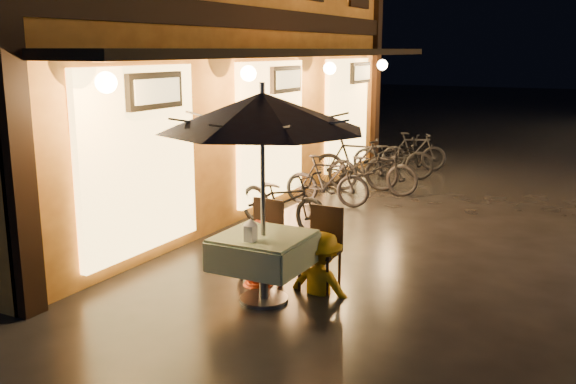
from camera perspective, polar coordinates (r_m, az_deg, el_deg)
The scene contains 14 objects.
ground at distance 6.77m, azimuth 7.98°, elevation -11.99°, with size 90.00×90.00×0.00m, color black.
cafe_table at distance 7.22m, azimuth -2.20°, elevation -5.29°, with size 0.99×0.99×0.78m.
patio_umbrella at distance 6.91m, azimuth -2.31°, elevation 7.13°, with size 2.29×2.29×2.46m.
cafe_chair_left at distance 8.04m, azimuth -2.09°, elevation -3.79°, with size 0.42×0.42×0.97m.
cafe_chair_right at distance 7.69m, azimuth 3.12°, elevation -4.56°, with size 0.42×0.42×0.97m.
table_lantern at distance 6.90m, azimuth -3.35°, elevation -3.29°, with size 0.16×0.16×0.25m.
person_orange at distance 7.75m, azimuth -2.56°, elevation -2.64°, with size 0.75×0.58×1.54m, color #EC481D.
person_yellow at distance 7.47m, azimuth 2.99°, elevation -3.72°, with size 0.91×0.53×1.41m, color #D1950C.
bicycle_0 at distance 10.07m, azimuth -0.45°, elevation -0.70°, with size 0.65×1.86×0.98m, color black.
bicycle_1 at distance 11.65m, azimuth 3.52°, elevation 0.99°, with size 0.44×1.55×0.93m, color black.
bicycle_2 at distance 12.79m, azimuth 7.50°, elevation 2.06°, with size 0.65×1.87×0.98m, color black.
bicycle_3 at distance 13.13m, azimuth 6.00°, elevation 2.62°, with size 0.51×1.82×1.09m, color black.
bicycle_4 at distance 14.47m, azimuth 9.31°, elevation 3.18°, with size 0.64×1.83×0.96m, color black.
bicycle_5 at distance 15.37m, azimuth 11.13°, elevation 3.55°, with size 0.43×1.51×0.91m, color black.
Camera 1 is at (1.99, -5.83, 2.80)m, focal length 40.00 mm.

